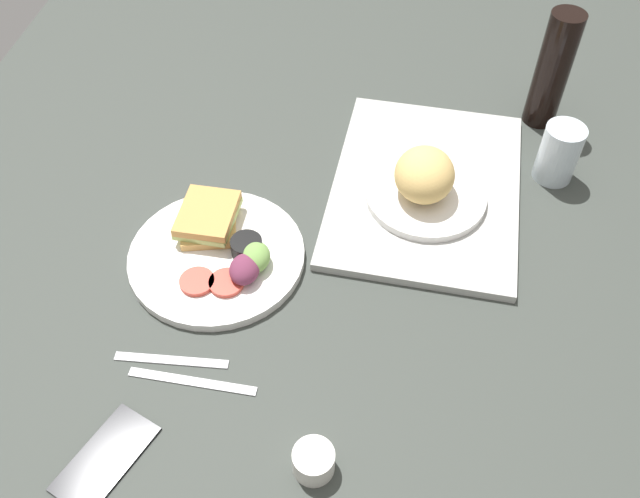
{
  "coord_description": "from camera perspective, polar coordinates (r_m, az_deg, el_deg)",
  "views": [
    {
      "loc": [
        72.55,
        13.27,
        87.28
      ],
      "look_at": [
        2.0,
        3.0,
        4.0
      ],
      "focal_mm": 38.33,
      "sensor_mm": 36.0,
      "label": 1
    }
  ],
  "objects": [
    {
      "name": "ground_plane",
      "position": [
        1.15,
        -1.33,
        -0.87
      ],
      "size": [
        190.0,
        150.0,
        3.0
      ],
      "primitive_type": "cube",
      "color": "#383D38"
    },
    {
      "name": "espresso_cup",
      "position": [
        0.93,
        -0.54,
        -17.29
      ],
      "size": [
        5.6,
        5.6,
        4.0
      ],
      "primitive_type": "cylinder",
      "color": "silver",
      "rests_on": "ground_plane"
    },
    {
      "name": "serving_tray",
      "position": [
        1.25,
        8.81,
        5.1
      ],
      "size": [
        46.88,
        35.62,
        1.6
      ],
      "primitive_type": "cube",
      "rotation": [
        0.0,
        0.0,
        -0.06
      ],
      "color": "#B2B2AD",
      "rests_on": "ground_plane"
    },
    {
      "name": "drinking_glass",
      "position": [
        1.31,
        19.32,
        7.57
      ],
      "size": [
        7.16,
        7.16,
        11.05
      ],
      "primitive_type": "cylinder",
      "color": "silver",
      "rests_on": "ground_plane"
    },
    {
      "name": "soda_bottle",
      "position": [
        1.4,
        18.85,
        13.96
      ],
      "size": [
        6.4,
        6.4,
        23.31
      ],
      "primitive_type": "cylinder",
      "color": "black",
      "rests_on": "ground_plane"
    },
    {
      "name": "plate_with_salad",
      "position": [
        1.14,
        -8.38,
        -0.08
      ],
      "size": [
        29.06,
        29.06,
        5.4
      ],
      "color": "white",
      "rests_on": "ground_plane"
    },
    {
      "name": "fork",
      "position": [
        1.04,
        -12.31,
        -9.03
      ],
      "size": [
        2.34,
        17.05,
        0.5
      ],
      "primitive_type": "cube",
      "rotation": [
        0.0,
        0.0,
        1.63
      ],
      "color": "#B7B7BC",
      "rests_on": "ground_plane"
    },
    {
      "name": "knife",
      "position": [
        1.02,
        -10.61,
        -10.78
      ],
      "size": [
        2.01,
        19.04,
        0.5
      ],
      "primitive_type": "cube",
      "rotation": [
        0.0,
        0.0,
        1.54
      ],
      "color": "#B7B7BC",
      "rests_on": "ground_plane"
    },
    {
      "name": "bread_plate_near",
      "position": [
        1.2,
        8.75,
        5.49
      ],
      "size": [
        21.19,
        21.19,
        9.56
      ],
      "color": "white",
      "rests_on": "serving_tray"
    },
    {
      "name": "cell_phone",
      "position": [
        0.99,
        -17.49,
        -16.29
      ],
      "size": [
        16.07,
        12.28,
        0.8
      ],
      "primitive_type": "cube",
      "rotation": [
        0.0,
        0.0,
        -0.4
      ],
      "color": "black",
      "rests_on": "ground_plane"
    }
  ]
}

